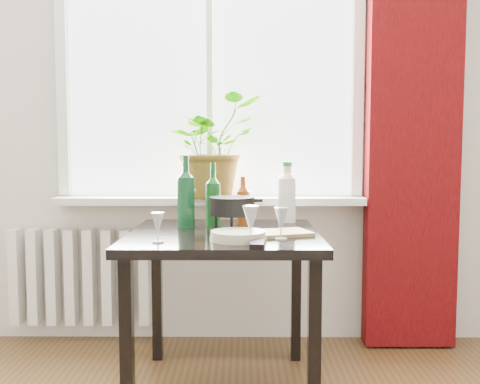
{
  "coord_description": "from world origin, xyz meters",
  "views": [
    {
      "loc": [
        0.19,
        -0.84,
        1.12
      ],
      "look_at": [
        0.17,
        1.55,
        0.92
      ],
      "focal_mm": 40.0,
      "sensor_mm": 36.0,
      "label": 1
    }
  ],
  "objects_px": {
    "wine_bottle_left": "(186,191)",
    "cutting_board": "(277,233)",
    "fondue_pot": "(232,214)",
    "radiator": "(81,277)",
    "potted_plant": "(212,147)",
    "wineglass_front_right": "(251,224)",
    "table": "(224,252)",
    "wineglass_front_left": "(158,227)",
    "bottle_amber": "(243,201)",
    "wine_bottle_right": "(213,194)",
    "wineglass_back_left": "(188,207)",
    "plate_stack": "(238,236)",
    "wineglass_back_center": "(244,207)",
    "tv_remote": "(257,243)",
    "wineglass_far_right": "(281,223)",
    "cleaning_bottle": "(287,191)"
  },
  "relations": [
    {
      "from": "wine_bottle_right",
      "to": "fondue_pot",
      "type": "bearing_deg",
      "value": -63.62
    },
    {
      "from": "cleaning_bottle",
      "to": "wine_bottle_right",
      "type": "bearing_deg",
      "value": -161.2
    },
    {
      "from": "cutting_board",
      "to": "radiator",
      "type": "bearing_deg",
      "value": 147.01
    },
    {
      "from": "fondue_pot",
      "to": "cutting_board",
      "type": "relative_size",
      "value": 0.83
    },
    {
      "from": "wineglass_back_center",
      "to": "wineglass_back_left",
      "type": "bearing_deg",
      "value": -167.59
    },
    {
      "from": "wine_bottle_left",
      "to": "cutting_board",
      "type": "relative_size",
      "value": 1.25
    },
    {
      "from": "table",
      "to": "bottle_amber",
      "type": "xyz_separation_m",
      "value": [
        0.09,
        0.2,
        0.21
      ]
    },
    {
      "from": "radiator",
      "to": "bottle_amber",
      "type": "bearing_deg",
      "value": -24.56
    },
    {
      "from": "cleaning_bottle",
      "to": "tv_remote",
      "type": "height_order",
      "value": "cleaning_bottle"
    },
    {
      "from": "radiator",
      "to": "wine_bottle_left",
      "type": "height_order",
      "value": "wine_bottle_left"
    },
    {
      "from": "potted_plant",
      "to": "tv_remote",
      "type": "height_order",
      "value": "potted_plant"
    },
    {
      "from": "fondue_pot",
      "to": "wine_bottle_right",
      "type": "bearing_deg",
      "value": 124.18
    },
    {
      "from": "cutting_board",
      "to": "wineglass_back_left",
      "type": "bearing_deg",
      "value": 148.42
    },
    {
      "from": "wineglass_front_right",
      "to": "wineglass_far_right",
      "type": "xyz_separation_m",
      "value": [
        0.13,
        0.09,
        -0.01
      ]
    },
    {
      "from": "potted_plant",
      "to": "plate_stack",
      "type": "relative_size",
      "value": 2.4
    },
    {
      "from": "table",
      "to": "fondue_pot",
      "type": "distance_m",
      "value": 0.18
    },
    {
      "from": "bottle_amber",
      "to": "tv_remote",
      "type": "height_order",
      "value": "bottle_amber"
    },
    {
      "from": "radiator",
      "to": "wineglass_front_left",
      "type": "bearing_deg",
      "value": -56.52
    },
    {
      "from": "potted_plant",
      "to": "wineglass_far_right",
      "type": "relative_size",
      "value": 4.12
    },
    {
      "from": "table",
      "to": "potted_plant",
      "type": "distance_m",
      "value": 0.73
    },
    {
      "from": "cutting_board",
      "to": "tv_remote",
      "type": "bearing_deg",
      "value": -110.71
    },
    {
      "from": "wine_bottle_right",
      "to": "wineglass_front_left",
      "type": "bearing_deg",
      "value": -112.12
    },
    {
      "from": "wineglass_front_right",
      "to": "wineglass_far_right",
      "type": "distance_m",
      "value": 0.15
    },
    {
      "from": "table",
      "to": "wineglass_far_right",
      "type": "distance_m",
      "value": 0.35
    },
    {
      "from": "wine_bottle_left",
      "to": "wineglass_far_right",
      "type": "distance_m",
      "value": 0.56
    },
    {
      "from": "table",
      "to": "wineglass_back_left",
      "type": "relative_size",
      "value": 4.58
    },
    {
      "from": "tv_remote",
      "to": "potted_plant",
      "type": "bearing_deg",
      "value": 106.52
    },
    {
      "from": "wine_bottle_right",
      "to": "cutting_board",
      "type": "bearing_deg",
      "value": -43.5
    },
    {
      "from": "table",
      "to": "wineglass_front_right",
      "type": "bearing_deg",
      "value": -67.7
    },
    {
      "from": "radiator",
      "to": "wineglass_far_right",
      "type": "relative_size",
      "value": 5.86
    },
    {
      "from": "wineglass_far_right",
      "to": "plate_stack",
      "type": "distance_m",
      "value": 0.18
    },
    {
      "from": "cleaning_bottle",
      "to": "wineglass_back_center",
      "type": "height_order",
      "value": "cleaning_bottle"
    },
    {
      "from": "wineglass_far_right",
      "to": "wineglass_back_left",
      "type": "bearing_deg",
      "value": 138.2
    },
    {
      "from": "radiator",
      "to": "table",
      "type": "height_order",
      "value": "table"
    },
    {
      "from": "potted_plant",
      "to": "bottle_amber",
      "type": "bearing_deg",
      "value": -63.46
    },
    {
      "from": "plate_stack",
      "to": "wineglass_front_left",
      "type": "bearing_deg",
      "value": -169.83
    },
    {
      "from": "tv_remote",
      "to": "cutting_board",
      "type": "relative_size",
      "value": 0.66
    },
    {
      "from": "wine_bottle_right",
      "to": "wineglass_back_center",
      "type": "relative_size",
      "value": 1.83
    },
    {
      "from": "cleaning_bottle",
      "to": "bottle_amber",
      "type": "bearing_deg",
      "value": -149.97
    },
    {
      "from": "bottle_amber",
      "to": "fondue_pot",
      "type": "xyz_separation_m",
      "value": [
        -0.05,
        -0.19,
        -0.04
      ]
    },
    {
      "from": "potted_plant",
      "to": "wineglass_front_right",
      "type": "relative_size",
      "value": 3.65
    },
    {
      "from": "wineglass_front_right",
      "to": "wineglass_back_center",
      "type": "bearing_deg",
      "value": 92.98
    },
    {
      "from": "radiator",
      "to": "wine_bottle_right",
      "type": "height_order",
      "value": "wine_bottle_right"
    },
    {
      "from": "table",
      "to": "wineglass_front_left",
      "type": "xyz_separation_m",
      "value": [
        -0.25,
        -0.27,
        0.15
      ]
    },
    {
      "from": "plate_stack",
      "to": "tv_remote",
      "type": "relative_size",
      "value": 1.26
    },
    {
      "from": "wine_bottle_right",
      "to": "wineglass_front_right",
      "type": "distance_m",
      "value": 0.53
    },
    {
      "from": "wineglass_front_right",
      "to": "wineglass_back_left",
      "type": "relative_size",
      "value": 0.83
    },
    {
      "from": "wineglass_far_right",
      "to": "fondue_pot",
      "type": "relative_size",
      "value": 0.58
    },
    {
      "from": "radiator",
      "to": "potted_plant",
      "type": "distance_m",
      "value": 1.07
    },
    {
      "from": "table",
      "to": "fondue_pot",
      "type": "height_order",
      "value": "fondue_pot"
    }
  ]
}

